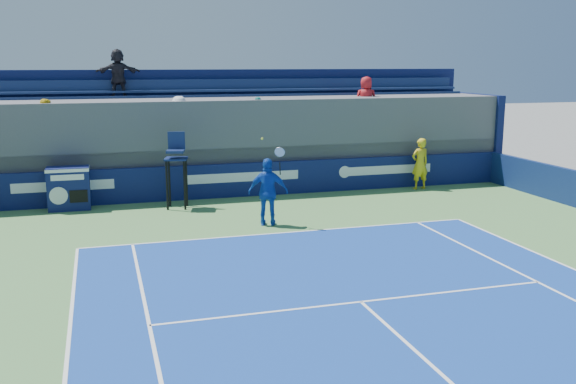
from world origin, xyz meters
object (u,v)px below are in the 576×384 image
object	(u,v)px
tennis_player	(268,192)
match_clock	(69,187)
umpire_chair	(176,162)
ball_person	(420,164)

from	to	relation	value
tennis_player	match_clock	bearing A→B (deg)	146.22
match_clock	tennis_player	size ratio (longest dim) A/B	0.54
umpire_chair	tennis_player	xyz separation A→B (m)	(2.26, -3.05, -0.53)
match_clock	umpire_chair	size ratio (longest dim) A/B	0.56
match_clock	tennis_player	world-z (taller)	tennis_player
match_clock	umpire_chair	bearing A→B (deg)	-12.03
umpire_chair	ball_person	bearing A→B (deg)	3.90
ball_person	umpire_chair	distance (m)	9.11
ball_person	umpire_chair	world-z (taller)	umpire_chair
umpire_chair	tennis_player	distance (m)	3.84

